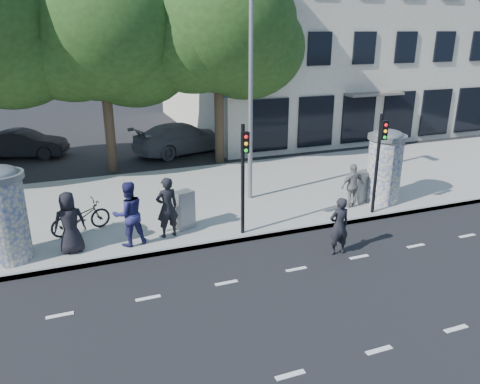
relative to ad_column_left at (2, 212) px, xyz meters
name	(u,v)px	position (x,y,z in m)	size (l,w,h in m)	color
ground	(323,295)	(7.20, -4.50, -1.54)	(120.00, 120.00, 0.00)	black
sidewalk	(223,195)	(7.20, 3.00, -1.46)	(40.00, 8.00, 0.15)	gray
curb	(264,236)	(7.20, -0.95, -1.46)	(40.00, 0.10, 0.16)	slate
lane_dash_near	(379,350)	(7.20, -6.70, -1.53)	(32.00, 0.12, 0.01)	silver
lane_dash_far	(296,269)	(7.20, -3.10, -1.53)	(32.00, 0.12, 0.01)	silver
ad_column_left	(2,212)	(0.00, 0.00, 0.00)	(1.36, 1.36, 2.65)	beige
ad_column_right	(385,164)	(12.40, 0.20, 0.00)	(1.36, 1.36, 2.65)	beige
traffic_pole_near	(244,169)	(6.60, -0.71, 0.69)	(0.22, 0.31, 3.40)	black
traffic_pole_far	(379,154)	(11.40, -0.71, 0.69)	(0.22, 0.31, 3.40)	black
street_lamp	(252,70)	(8.00, 2.13, 3.26)	(0.25, 0.93, 8.00)	slate
tree_near_left	(100,30)	(3.70, 8.20, 4.53)	(6.80, 6.80, 8.97)	#38281C
tree_center	(218,24)	(8.70, 7.80, 4.77)	(7.00, 7.00, 9.30)	#38281C
building	(331,31)	(19.20, 15.49, 4.46)	(20.30, 15.85, 12.00)	#AEA892
ped_a	(70,223)	(1.63, -0.14, -0.50)	(0.87, 0.57, 1.78)	black
ped_b	(167,207)	(4.40, -0.08, -0.45)	(0.68, 0.45, 1.87)	black
ped_c	(129,214)	(3.24, -0.25, -0.42)	(0.94, 0.73, 1.93)	navy
ped_e	(353,186)	(11.00, 0.04, -0.60)	(0.93, 0.53, 1.58)	slate
man_road	(339,226)	(8.75, -2.66, -0.69)	(0.62, 0.41, 1.70)	black
bicycle	(81,217)	(1.95, 1.19, -0.90)	(1.87, 0.65, 0.98)	black
cabinet_left	(184,210)	(5.02, 0.37, -0.78)	(0.58, 0.42, 1.22)	gray
cabinet_right	(361,187)	(11.60, 0.39, -0.82)	(0.54, 0.39, 1.13)	slate
car_mid	(23,144)	(-0.20, 12.25, -0.85)	(4.18, 1.46, 1.38)	black
car_right	(183,138)	(7.54, 10.29, -0.76)	(5.35, 2.17, 1.55)	#5A5C62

